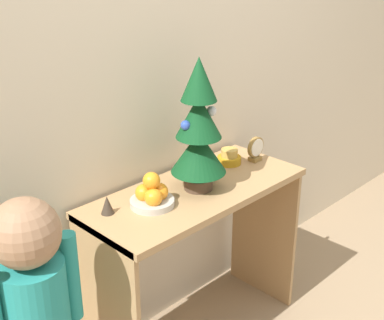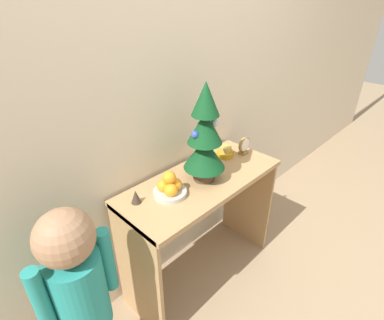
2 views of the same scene
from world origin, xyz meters
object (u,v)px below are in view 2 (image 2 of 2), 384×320
fruit_bowl (170,188)px  figurine (136,197)px  desk_clock (244,146)px  child_figure (78,285)px  mini_tree (205,136)px  singing_bowl (225,152)px

fruit_bowl → figurine: (-0.16, 0.07, -0.01)m
desk_clock → child_figure: child_figure is taller
mini_tree → child_figure: size_ratio=0.54×
fruit_bowl → desk_clock: (0.63, -0.01, 0.01)m
mini_tree → figurine: size_ratio=7.60×
singing_bowl → child_figure: bearing=-172.7°
fruit_bowl → child_figure: 0.60m
fruit_bowl → desk_clock: bearing=-0.6°
mini_tree → singing_bowl: 0.38m
mini_tree → singing_bowl: (0.29, 0.08, -0.24)m
singing_bowl → desk_clock: 0.13m
mini_tree → fruit_bowl: bearing=174.6°
figurine → singing_bowl: bearing=-1.1°
child_figure → figurine: bearing=20.4°
figurine → desk_clock: bearing=-5.8°
desk_clock → mini_tree: bearing=-177.8°
mini_tree → child_figure: 0.89m
figurine → mini_tree: bearing=-13.6°
mini_tree → fruit_bowl: mini_tree is taller
fruit_bowl → mini_tree: bearing=-5.4°
mini_tree → desk_clock: 0.45m
mini_tree → singing_bowl: size_ratio=5.04×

